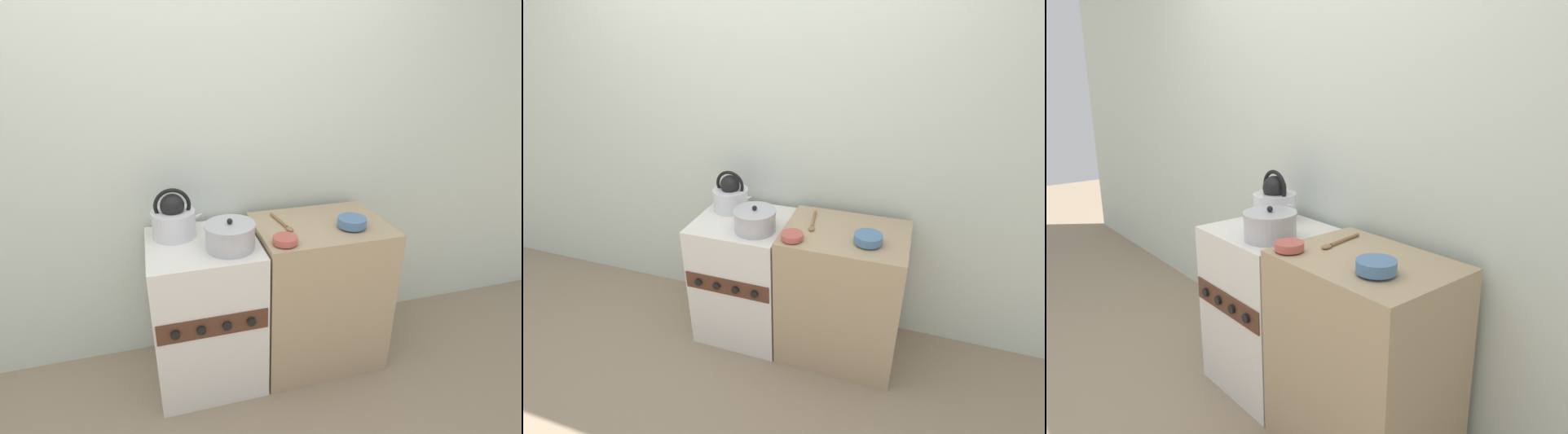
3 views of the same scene
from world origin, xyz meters
The scene contains 9 objects.
ground_plane centered at (0.00, 0.00, 0.00)m, with size 12.00×12.00×0.00m, color gray.
wall_back centered at (0.00, 0.60, 1.25)m, with size 7.00×0.06×2.50m.
stove centered at (0.00, 0.26, 0.42)m, with size 0.56×0.55×0.84m.
counter centered at (0.64, 0.26, 0.43)m, with size 0.70×0.52×0.86m.
kettle centered at (-0.12, 0.38, 0.93)m, with size 0.27×0.22×0.26m.
cooking_pot centered at (0.13, 0.17, 0.90)m, with size 0.25×0.25×0.16m.
enamel_bowl centered at (0.77, 0.17, 0.90)m, with size 0.15×0.15×0.06m.
small_ceramic_bowl centered at (0.38, 0.08, 0.89)m, with size 0.12×0.12×0.04m.
wooden_spoon centered at (0.44, 0.30, 0.87)m, with size 0.06×0.25×0.02m.
Camera 3 is at (1.92, -1.12, 1.56)m, focal length 35.00 mm.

